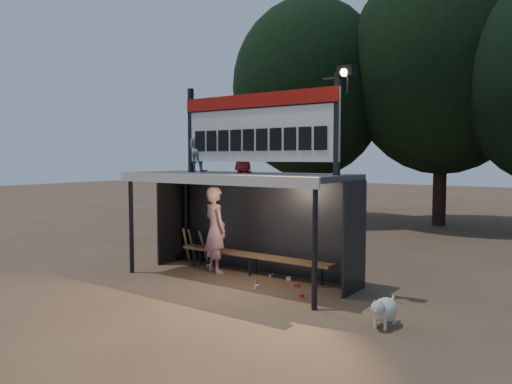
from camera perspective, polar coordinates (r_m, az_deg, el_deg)
ground at (r=11.02m, az=-2.10°, el=-9.98°), size 80.00×80.00×0.00m
player at (r=11.53m, az=-4.67°, el=-4.32°), size 0.85×0.71×1.99m
child_a at (r=11.54m, az=-6.64°, el=4.83°), size 0.53×0.42×1.03m
child_b at (r=10.86m, az=-1.45°, el=4.85°), size 0.50×0.33×1.00m
dugout_shelter at (r=10.91m, az=-1.33°, el=-0.29°), size 5.10×2.08×2.32m
scoreboard_assembly at (r=10.37m, az=0.28°, el=7.67°), size 4.10×0.27×1.99m
bench at (r=11.35m, az=-0.38°, el=-7.32°), size 4.00×0.35×0.48m
tree_left at (r=21.43m, az=6.12°, el=11.63°), size 6.46×6.46×9.27m
tree_mid at (r=20.98m, az=20.55°, el=13.36°), size 7.22×7.22×10.36m
dog at (r=8.27m, az=14.41°, el=-12.87°), size 0.36×0.81×0.49m
bats at (r=12.83m, az=-7.00°, el=-6.05°), size 0.69×0.35×0.84m
litter at (r=10.97m, az=0.47°, el=-9.83°), size 3.26×1.18×0.08m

